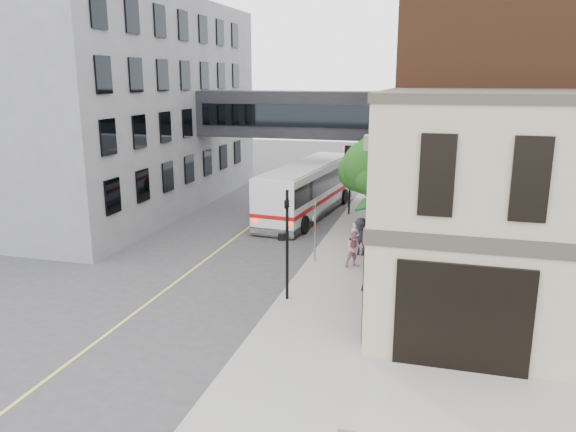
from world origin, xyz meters
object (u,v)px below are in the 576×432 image
Objects in this scene: pedestrian_a at (355,238)px; newspaper_box at (361,232)px; bus at (308,187)px; sandwich_board at (366,279)px; pedestrian_c at (361,237)px; pedestrian_b at (354,249)px.

newspaper_box is (-0.05, 2.42, -0.32)m from pedestrian_a.
pedestrian_a is at bearing -61.57° from bus.
newspaper_box reaches higher than sandwich_board.
newspaper_box is at bearing 100.77° from pedestrian_c.
pedestrian_c reaches higher than pedestrian_b.
pedestrian_c is at bearing -106.59° from newspaper_box.
pedestrian_b is at bearing -58.87° from pedestrian_a.
newspaper_box is (4.36, -5.73, -1.21)m from bus.
bus is 7.05× the size of pedestrian_b.
bus reaches higher than sandwich_board.
pedestrian_b is 4.43m from newspaper_box.
pedestrian_a is (4.41, -8.14, -0.89)m from bus.
pedestrian_b is 2.95m from sandwich_board.
pedestrian_c is 2.59m from newspaper_box.
bus is at bearing 122.31° from pedestrian_c.
sandwich_board is at bearing -104.58° from newspaper_box.
pedestrian_a is 2.44m from newspaper_box.
bus is 12.55× the size of newspaper_box.
newspaper_box is at bearing 113.73° from pedestrian_a.
pedestrian_c reaches higher than sandwich_board.
pedestrian_b is (0.30, -1.98, 0.07)m from pedestrian_a.
bus reaches higher than newspaper_box.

